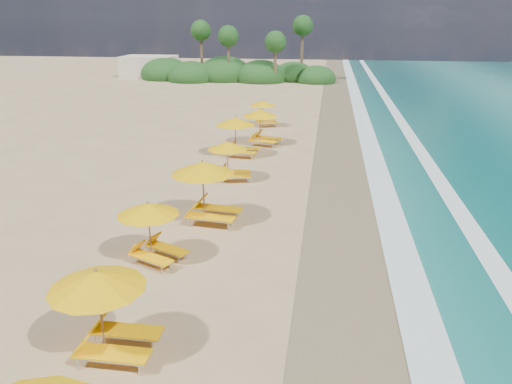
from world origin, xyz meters
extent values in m
plane|color=tan|center=(0.00, 0.00, 0.00)|extent=(160.00, 160.00, 0.00)
cube|color=olive|center=(4.00, 0.00, 0.01)|extent=(4.00, 160.00, 0.01)
cube|color=white|center=(5.50, 0.00, 0.03)|extent=(1.20, 160.00, 0.01)
cube|color=white|center=(8.50, 0.00, 0.02)|extent=(0.80, 160.00, 0.01)
cylinder|color=olive|center=(-2.46, -8.93, 1.13)|extent=(0.06, 0.06, 2.25)
cone|color=#FFB805|center=(-2.46, -8.93, 2.06)|extent=(2.32, 2.32, 0.45)
sphere|color=olive|center=(-2.46, -8.93, 2.31)|extent=(0.08, 0.08, 0.08)
cylinder|color=olive|center=(-3.04, -3.98, 1.01)|extent=(0.05, 0.05, 2.03)
cone|color=#FFB805|center=(-3.04, -3.98, 1.85)|extent=(2.74, 2.74, 0.41)
sphere|color=olive|center=(-3.04, -3.98, 2.08)|extent=(0.07, 0.07, 0.07)
cylinder|color=olive|center=(-2.07, -0.43, 1.24)|extent=(0.06, 0.06, 2.47)
cone|color=#FFB805|center=(-2.07, -0.43, 2.26)|extent=(2.80, 2.80, 0.50)
sphere|color=olive|center=(-2.07, -0.43, 2.54)|extent=(0.09, 0.09, 0.09)
cylinder|color=olive|center=(-2.17, 4.92, 0.99)|extent=(0.05, 0.05, 1.97)
cone|color=#FFB805|center=(-2.17, 4.92, 1.80)|extent=(2.36, 2.36, 0.40)
sphere|color=olive|center=(-2.17, 4.92, 2.02)|extent=(0.07, 0.07, 0.07)
cylinder|color=olive|center=(-2.64, 9.50, 1.14)|extent=(0.06, 0.06, 2.29)
cone|color=#FFB805|center=(-2.64, 9.50, 2.09)|extent=(2.57, 2.57, 0.46)
sphere|color=olive|center=(-2.64, 9.50, 2.35)|extent=(0.08, 0.08, 0.08)
cylinder|color=olive|center=(-1.59, 12.49, 1.13)|extent=(0.06, 0.06, 2.26)
cone|color=#FFB805|center=(-1.59, 12.49, 2.07)|extent=(2.87, 2.87, 0.45)
sphere|color=olive|center=(-1.59, 12.49, 2.32)|extent=(0.08, 0.08, 0.08)
cylinder|color=olive|center=(-2.18, 18.01, 0.97)|extent=(0.05, 0.05, 1.93)
cone|color=#FFB805|center=(-2.18, 18.01, 1.77)|extent=(2.53, 2.53, 0.39)
sphere|color=olive|center=(-2.18, 18.01, 1.98)|extent=(0.07, 0.07, 0.07)
ellipsoid|color=#163D14|center=(-6.00, 45.00, 0.62)|extent=(6.40, 6.40, 4.16)
ellipsoid|color=#163D14|center=(-11.00, 46.00, 0.70)|extent=(7.20, 7.20, 4.68)
ellipsoid|color=#163D14|center=(-15.00, 44.00, 0.58)|extent=(6.00, 6.00, 3.90)
ellipsoid|color=#163D14|center=(-2.00, 47.00, 0.55)|extent=(5.60, 5.60, 3.64)
ellipsoid|color=#163D14|center=(-19.00, 46.00, 0.64)|extent=(6.60, 6.60, 4.29)
ellipsoid|color=#163D14|center=(1.00, 45.00, 0.49)|extent=(5.00, 5.00, 3.25)
cylinder|color=brown|center=(-4.00, 43.00, 2.50)|extent=(0.36, 0.36, 5.00)
sphere|color=#163D14|center=(-4.00, 43.00, 5.00)|extent=(2.60, 2.60, 2.60)
cylinder|color=brown|center=(-10.00, 44.00, 2.80)|extent=(0.36, 0.36, 5.60)
sphere|color=#163D14|center=(-10.00, 44.00, 5.60)|extent=(2.60, 2.60, 2.60)
cylinder|color=brown|center=(-14.00, 46.00, 3.10)|extent=(0.36, 0.36, 6.20)
sphere|color=#163D14|center=(-14.00, 46.00, 6.20)|extent=(2.60, 2.60, 2.60)
cylinder|color=brown|center=(-1.00, 47.00, 3.40)|extent=(0.36, 0.36, 6.80)
sphere|color=#163D14|center=(-1.00, 47.00, 6.80)|extent=(2.60, 2.60, 2.60)
cube|color=beige|center=(-22.00, 48.00, 1.40)|extent=(7.00, 5.00, 2.80)
camera|label=1|loc=(2.72, -18.37, 7.87)|focal=34.34mm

